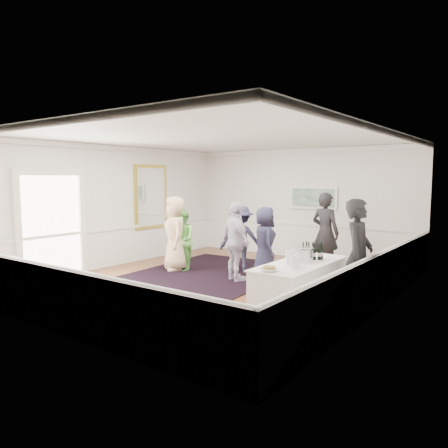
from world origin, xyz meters
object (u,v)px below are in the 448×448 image
Objects in this scene: guest_tan at (175,234)px; guest_navy at (265,242)px; nut_bowl at (269,269)px; bartender at (358,256)px; serving_table at (300,288)px; guest_lilac at (236,242)px; ice_bucket at (306,255)px; guest_dark_b at (325,233)px; guest_green at (182,240)px; guest_dark_a at (241,239)px.

guest_navy is at bearing 53.10° from guest_tan.
bartender is at bearing 63.40° from nut_bowl.
bartender reaches higher than nut_bowl.
nut_bowl is (-0.08, -0.92, 0.49)m from serving_table.
bartender is 1.83m from nut_bowl.
guest_navy reaches higher than nut_bowl.
guest_navy is at bearing -87.62° from guest_lilac.
serving_table is 4.45m from guest_tan.
guest_tan is at bearing 163.41° from ice_bucket.
guest_green is at bearing 41.12° from guest_dark_b.
bartender is 4.84m from guest_green.
serving_table is 7.95× the size of nut_bowl.
serving_table is at bearing 175.82° from guest_lilac.
guest_dark_b is (1.76, 1.12, 0.17)m from guest_dark_a.
guest_tan is 0.24m from guest_green.
nut_bowl is (1.88, -3.00, 0.10)m from guest_navy.
guest_dark_a is (1.40, 0.89, -0.11)m from guest_tan.
guest_dark_b is at bearing 107.87° from ice_bucket.
guest_green is at bearing 60.87° from guest_tan.
ice_bucket is at bearing 80.98° from serving_table.
nut_bowl is at bearing 148.25° from bartender.
nut_bowl is (2.21, -2.27, 0.03)m from guest_lilac.
guest_navy is at bearing 122.15° from nut_bowl.
guest_tan is (-4.19, 1.41, 0.49)m from serving_table.
ice_bucket is at bearing 17.59° from guest_green.
guest_dark_b reaches higher than bartender.
guest_navy is 5.99× the size of nut_bowl.
serving_table is at bearing 115.08° from guest_dark_b.
guest_lilac is at bearing 134.16° from nut_bowl.
guest_navy is (2.23, 0.67, -0.11)m from guest_tan.
serving_table is 3.61m from guest_dark_b.
guest_tan is at bearing 4.33° from guest_dark_a.
guest_dark_b is (1.26, 2.06, 0.09)m from guest_lilac.
guest_dark_b is (-1.77, 2.70, 0.00)m from bartender.
bartender is 3.03m from guest_navy.
guest_lilac is 3.17m from nut_bowl.
guest_dark_a reaches higher than serving_table.
guest_tan is 0.95× the size of guest_dark_b.
guest_tan is at bearing 150.46° from nut_bowl.
guest_dark_a is at bearing 30.05° from guest_navy.
bartender is 3.23m from guest_dark_b.
bartender is 1.00× the size of guest_dark_b.
serving_table is 1.17m from bartender.
guest_navy is (0.32, 0.72, -0.07)m from guest_lilac.
guest_navy is (-2.71, 1.36, -0.16)m from bartender.
guest_dark_b reaches higher than guest_green.
guest_dark_a is 0.83× the size of guest_dark_b.
bartender reaches higher than guest_navy.
guest_lilac is 0.91× the size of guest_dark_b.
guest_lilac is (-2.29, 1.36, 0.45)m from serving_table.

